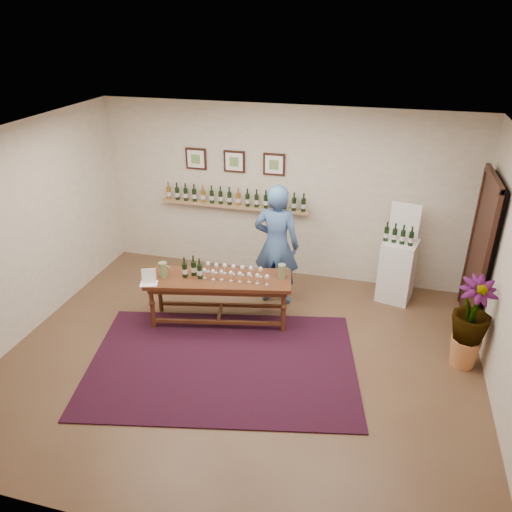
% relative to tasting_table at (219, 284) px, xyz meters
% --- Properties ---
extents(ground, '(6.00, 6.00, 0.00)m').
position_rel_tasting_table_xyz_m(ground, '(0.53, -0.77, -0.60)').
color(ground, brown).
rests_on(ground, ground).
extents(room_shell, '(6.00, 6.00, 6.00)m').
position_rel_tasting_table_xyz_m(room_shell, '(2.64, 1.08, 0.52)').
color(room_shell, beige).
rests_on(room_shell, ground).
extents(rug, '(3.74, 2.88, 0.02)m').
position_rel_tasting_table_xyz_m(rug, '(0.34, -0.92, -0.59)').
color(rug, '#4B0D13').
rests_on(rug, ground).
extents(tasting_table, '(2.09, 1.04, 0.71)m').
position_rel_tasting_table_xyz_m(tasting_table, '(0.00, 0.00, 0.00)').
color(tasting_table, '#4B1F12').
rests_on(tasting_table, ground).
extents(table_glasses, '(1.18, 0.35, 0.16)m').
position_rel_tasting_table_xyz_m(table_glasses, '(0.18, 0.05, 0.19)').
color(table_glasses, silver).
rests_on(table_glasses, tasting_table).
extents(table_bottles, '(0.26, 0.17, 0.27)m').
position_rel_tasting_table_xyz_m(table_bottles, '(-0.35, -0.05, 0.24)').
color(table_bottles, black).
rests_on(table_bottles, tasting_table).
extents(pitcher_left, '(0.18, 0.18, 0.22)m').
position_rel_tasting_table_xyz_m(pitcher_left, '(-0.75, -0.16, 0.22)').
color(pitcher_left, olive).
rests_on(pitcher_left, tasting_table).
extents(pitcher_right, '(0.15, 0.15, 0.20)m').
position_rel_tasting_table_xyz_m(pitcher_right, '(0.84, 0.23, 0.21)').
color(pitcher_right, olive).
rests_on(pitcher_right, tasting_table).
extents(menu_card, '(0.27, 0.23, 0.21)m').
position_rel_tasting_table_xyz_m(menu_card, '(-0.86, -0.39, 0.21)').
color(menu_card, white).
rests_on(menu_card, tasting_table).
extents(display_pedestal, '(0.58, 0.58, 0.96)m').
position_rel_tasting_table_xyz_m(display_pedestal, '(2.42, 1.31, -0.12)').
color(display_pedestal, white).
rests_on(display_pedestal, ground).
extents(pedestal_bottles, '(0.29, 0.14, 0.28)m').
position_rel_tasting_table_xyz_m(pedestal_bottles, '(2.37, 1.25, 0.50)').
color(pedestal_bottles, black).
rests_on(pedestal_bottles, display_pedestal).
extents(info_sign, '(0.43, 0.12, 0.60)m').
position_rel_tasting_table_xyz_m(info_sign, '(2.43, 1.42, 0.66)').
color(info_sign, white).
rests_on(info_sign, display_pedestal).
extents(potted_plant, '(0.69, 0.69, 1.05)m').
position_rel_tasting_table_xyz_m(potted_plant, '(3.28, -0.15, 0.01)').
color(potted_plant, '#C67742').
rests_on(potted_plant, ground).
extents(person, '(0.69, 0.46, 1.87)m').
position_rel_tasting_table_xyz_m(person, '(0.64, 0.78, 0.33)').
color(person, '#385685').
rests_on(person, ground).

